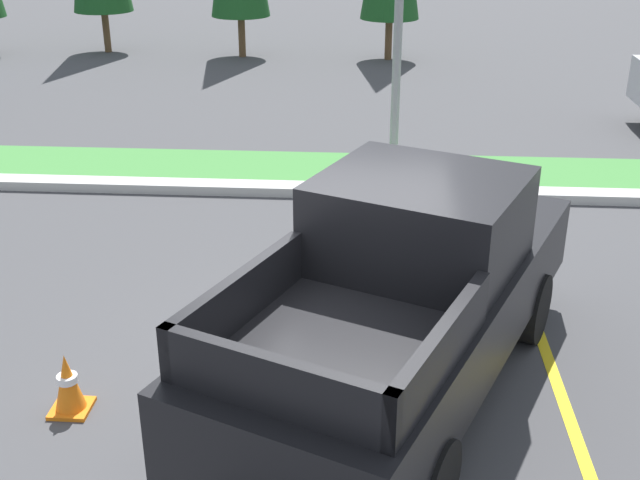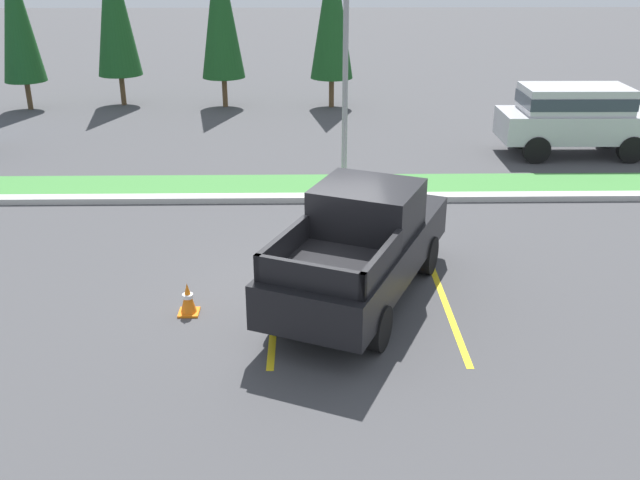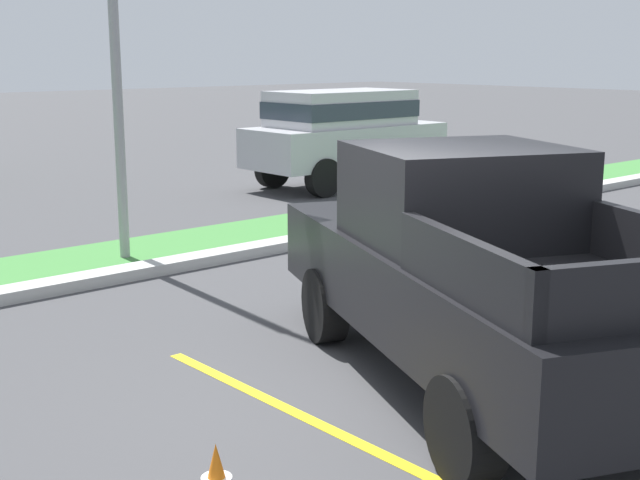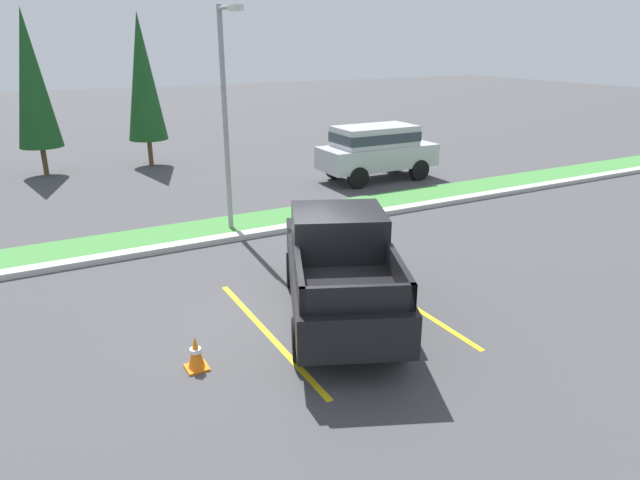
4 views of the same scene
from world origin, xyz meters
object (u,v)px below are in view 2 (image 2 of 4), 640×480
object	(u,v)px
cypress_tree_leftmost	(16,14)
traffic_cone	(188,299)
suv_distant	(576,115)
cypress_tree_center	(220,7)
pickup_truck_main	(362,245)
cypress_tree_left_inner	(113,4)
cypress_tree_right_inner	(332,9)
street_light	(346,53)

from	to	relation	value
cypress_tree_leftmost	traffic_cone	world-z (taller)	cypress_tree_leftmost
suv_distant	cypress_tree_center	size ratio (longest dim) A/B	0.72
pickup_truck_main	cypress_tree_left_inner	bearing A→B (deg)	116.26
cypress_tree_leftmost	cypress_tree_center	xyz separation A→B (m)	(7.54, 0.34, 0.20)
pickup_truck_main	traffic_cone	xyz separation A→B (m)	(-3.09, -0.58, -0.75)
traffic_cone	cypress_tree_leftmost	bearing A→B (deg)	117.48
cypress_tree_center	cypress_tree_leftmost	bearing A→B (deg)	-177.40
suv_distant	pickup_truck_main	bearing A→B (deg)	-127.31
pickup_truck_main	cypress_tree_right_inner	world-z (taller)	cypress_tree_right_inner
suv_distant	cypress_tree_center	bearing A→B (deg)	148.08
pickup_truck_main	street_light	world-z (taller)	street_light
suv_distant	cypress_tree_center	world-z (taller)	cypress_tree_center
suv_distant	street_light	bearing A→B (deg)	-155.03
cypress_tree_center	traffic_cone	distance (m)	17.36
suv_distant	cypress_tree_leftmost	world-z (taller)	cypress_tree_leftmost
cypress_tree_leftmost	cypress_tree_left_inner	size ratio (longest dim) A/B	0.92
pickup_truck_main	cypress_tree_leftmost	distance (m)	20.04
suv_distant	traffic_cone	xyz separation A→B (m)	(-10.21, -9.92, -0.95)
cypress_tree_leftmost	cypress_tree_left_inner	xyz separation A→B (m)	(3.44, 0.77, 0.30)
cypress_tree_left_inner	cypress_tree_center	xyz separation A→B (m)	(4.10, -0.43, -0.10)
street_light	suv_distant	bearing A→B (deg)	24.97
pickup_truck_main	suv_distant	world-z (taller)	same
cypress_tree_center	suv_distant	bearing A→B (deg)	-31.92
cypress_tree_leftmost	pickup_truck_main	bearing A→B (deg)	-53.81
cypress_tree_left_inner	cypress_tree_right_inner	distance (m)	8.30
cypress_tree_left_inner	cypress_tree_right_inner	bearing A→B (deg)	-3.72
street_light	cypress_tree_leftmost	size ratio (longest dim) A/B	1.00
street_light	cypress_tree_leftmost	bearing A→B (deg)	139.47
cypress_tree_right_inner	traffic_cone	xyz separation A→B (m)	(-3.08, -16.86, -3.42)
street_light	cypress_tree_left_inner	distance (m)	13.62
pickup_truck_main	suv_distant	xyz separation A→B (m)	(7.12, 9.34, 0.20)
cypress_tree_center	traffic_cone	world-z (taller)	cypress_tree_center
suv_distant	cypress_tree_left_inner	distance (m)	17.33
cypress_tree_leftmost	cypress_tree_left_inner	world-z (taller)	cypress_tree_left_inner
suv_distant	street_light	world-z (taller)	street_light
street_light	cypress_tree_right_inner	distance (m)	10.26
cypress_tree_right_inner	traffic_cone	size ratio (longest dim) A/B	10.51
suv_distant	cypress_tree_leftmost	bearing A→B (deg)	160.42
cypress_tree_right_inner	cypress_tree_left_inner	bearing A→B (deg)	176.28
suv_distant	cypress_tree_right_inner	world-z (taller)	cypress_tree_right_inner
cypress_tree_right_inner	cypress_tree_center	bearing A→B (deg)	178.52
cypress_tree_leftmost	traffic_cone	xyz separation A→B (m)	(8.65, -16.63, -3.26)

